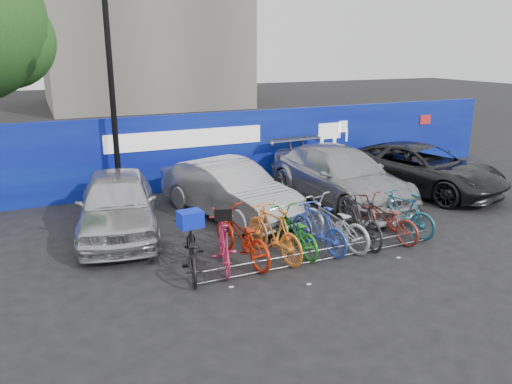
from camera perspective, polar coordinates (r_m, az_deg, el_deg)
ground at (r=11.24m, az=6.02°, el=-6.77°), size 100.00×100.00×0.00m
hoarding at (r=16.13m, az=-4.56°, el=4.84°), size 22.00×0.18×2.40m
lamppost at (r=14.50m, az=-16.16°, el=11.24°), size 0.25×0.50×6.11m
bike_rack at (r=10.71m, az=7.66°, el=-7.10°), size 5.60×0.03×0.30m
car_0 at (r=12.45m, az=-15.56°, el=-1.25°), size 2.53×4.72×1.53m
car_1 at (r=13.24m, az=-3.10°, el=0.26°), size 2.78×4.74×1.48m
car_2 at (r=14.72m, az=9.58°, el=1.87°), size 2.52×5.51×1.56m
car_3 at (r=16.47m, az=18.28°, el=2.60°), size 3.89×5.71×1.45m
bike_0 at (r=10.03m, az=-7.38°, el=-6.65°), size 1.09×2.00×1.00m
bike_1 at (r=10.20m, az=-3.72°, el=-5.92°), size 0.92×1.85×1.07m
bike_2 at (r=10.50m, az=-1.71°, el=-5.12°), size 1.06×2.20×1.11m
bike_3 at (r=10.66m, az=2.07°, el=-4.62°), size 0.89×2.01×1.17m
bike_4 at (r=11.03m, az=4.42°, el=-4.48°), size 0.71×1.86×0.97m
bike_5 at (r=11.14m, az=7.17°, el=-4.03°), size 0.84×1.87×1.09m
bike_6 at (r=11.46m, az=8.92°, el=-3.47°), size 1.18×2.21×1.10m
bike_7 at (r=11.69m, az=12.02°, el=-3.18°), size 0.77×1.92×1.12m
bike_8 at (r=12.13m, az=14.61°, el=-2.95°), size 1.01×2.00×1.00m
bike_9 at (r=12.52m, az=16.44°, el=-2.30°), size 0.95×1.87×1.08m
cargo_crate at (r=9.79m, az=-7.52°, el=-3.08°), size 0.49×0.40×0.33m
cargo_topcase at (r=9.97m, az=-3.79°, el=-2.41°), size 0.41×0.39×0.25m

